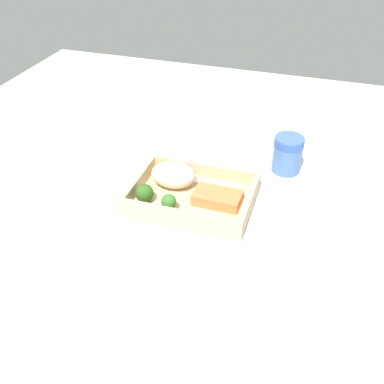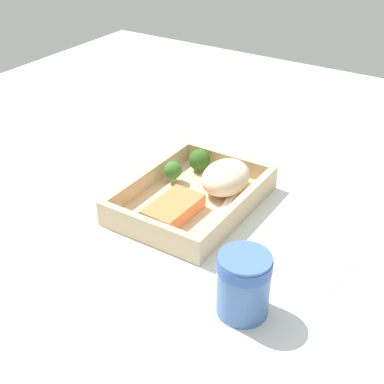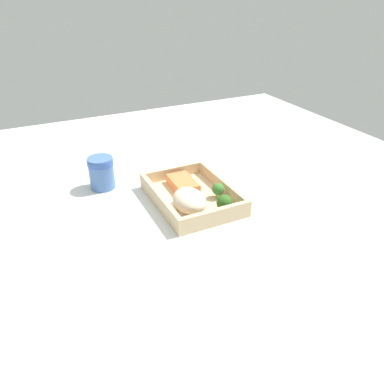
{
  "view_description": "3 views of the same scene",
  "coord_description": "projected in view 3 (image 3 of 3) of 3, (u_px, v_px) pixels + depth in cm",
  "views": [
    {
      "loc": [
        -23.62,
        73.79,
        59.02
      ],
      "look_at": [
        0.0,
        0.0,
        2.7
      ],
      "focal_mm": 42.0,
      "sensor_mm": 36.0,
      "label": 1
    },
    {
      "loc": [
        -63.73,
        -40.84,
        49.72
      ],
      "look_at": [
        0.0,
        0.0,
        2.7
      ],
      "focal_mm": 50.0,
      "sensor_mm": 36.0,
      "label": 2
    },
    {
      "loc": [
        75.13,
        -36.45,
        49.88
      ],
      "look_at": [
        0.0,
        0.0,
        2.7
      ],
      "focal_mm": 35.0,
      "sensor_mm": 36.0,
      "label": 3
    }
  ],
  "objects": [
    {
      "name": "ground_plane",
      "position": [
        192.0,
        204.0,
        0.98
      ],
      "size": [
        160.0,
        160.0,
        2.0
      ],
      "primitive_type": "cube",
      "color": "silver"
    },
    {
      "name": "takeout_tray",
      "position": [
        192.0,
        199.0,
        0.97
      ],
      "size": [
        25.93,
        19.11,
        1.2
      ],
      "primitive_type": "cube",
      "color": "#CFB288",
      "rests_on": "ground_plane"
    },
    {
      "name": "tray_rim",
      "position": [
        192.0,
        192.0,
        0.96
      ],
      "size": [
        25.93,
        19.11,
        3.17
      ],
      "color": "#CFB288",
      "rests_on": "takeout_tray"
    },
    {
      "name": "salmon_fillet",
      "position": [
        183.0,
        184.0,
        1.0
      ],
      "size": [
        10.22,
        6.21,
        2.41
      ],
      "primitive_type": "cube",
      "rotation": [
        0.0,
        0.0,
        -0.03
      ],
      "color": "#F07B44",
      "rests_on": "takeout_tray"
    },
    {
      "name": "mashed_potatoes",
      "position": [
        189.0,
        201.0,
        0.9
      ],
      "size": [
        9.95,
        7.63,
        5.42
      ],
      "primitive_type": "ellipsoid",
      "color": "beige",
      "rests_on": "takeout_tray"
    },
    {
      "name": "broccoli_floret_1",
      "position": [
        225.0,
        203.0,
        0.9
      ],
      "size": [
        3.94,
        3.94,
        4.14
      ],
      "color": "#779D5A",
      "rests_on": "takeout_tray"
    },
    {
      "name": "broccoli_floret_2",
      "position": [
        218.0,
        189.0,
        0.95
      ],
      "size": [
        3.13,
        3.13,
        4.02
      ],
      "color": "#85A85E",
      "rests_on": "takeout_tray"
    },
    {
      "name": "fork",
      "position": [
        174.0,
        204.0,
        0.93
      ],
      "size": [
        15.79,
        4.96,
        0.44
      ],
      "color": "white",
      "rests_on": "takeout_tray"
    },
    {
      "name": "paper_cup",
      "position": [
        101.0,
        171.0,
        1.01
      ],
      "size": [
        6.93,
        6.93,
        8.9
      ],
      "color": "#466CAC",
      "rests_on": "ground_plane"
    },
    {
      "name": "receipt_slip",
      "position": [
        106.0,
        213.0,
        0.92
      ],
      "size": [
        9.88,
        13.87,
        0.24
      ],
      "primitive_type": "cube",
      "rotation": [
        0.0,
        0.0,
        -0.2
      ],
      "color": "white",
      "rests_on": "ground_plane"
    }
  ]
}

